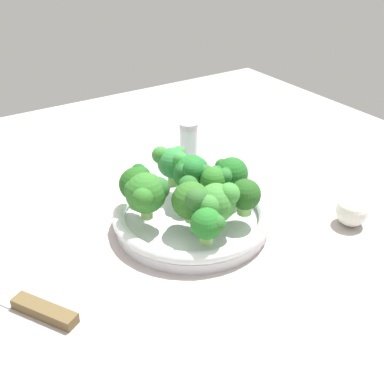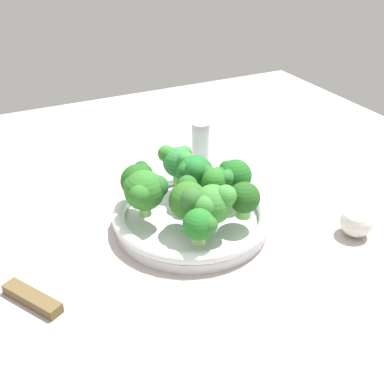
{
  "view_description": "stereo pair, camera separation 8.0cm",
  "coord_description": "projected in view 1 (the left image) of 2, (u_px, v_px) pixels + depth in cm",
  "views": [
    {
      "loc": [
        59.24,
        -37.62,
        46.8
      ],
      "look_at": [
        1.53,
        0.03,
        6.66
      ],
      "focal_mm": 46.97,
      "sensor_mm": 36.0,
      "label": 1
    },
    {
      "loc": [
        63.2,
        -30.71,
        46.8
      ],
      "look_at": [
        1.53,
        0.03,
        6.66
      ],
      "focal_mm": 46.97,
      "sensor_mm": 36.0,
      "label": 2
    }
  ],
  "objects": [
    {
      "name": "broccoli_floret_5",
      "position": [
        208.0,
        223.0,
        0.72
      ],
      "size": [
        5.06,
        4.69,
        5.57
      ],
      "color": "#92BE66",
      "rests_on": "bowl"
    },
    {
      "name": "broccoli_floret_1",
      "position": [
        191.0,
        199.0,
        0.76
      ],
      "size": [
        7.5,
        5.95,
        6.75
      ],
      "color": "#92CA6B",
      "rests_on": "bowl"
    },
    {
      "name": "broccoli_floret_3",
      "position": [
        191.0,
        173.0,
        0.83
      ],
      "size": [
        6.75,
        6.38,
        7.1
      ],
      "color": "#A0CC70",
      "rests_on": "bowl"
    },
    {
      "name": "ground_plane",
      "position": [
        187.0,
        229.0,
        0.85
      ],
      "size": [
        130.0,
        130.0,
        2.5
      ],
      "primitive_type": "cube",
      "color": "#B2A7A3"
    },
    {
      "name": "broccoli_floret_8",
      "position": [
        230.0,
        173.0,
        0.84
      ],
      "size": [
        6.25,
        5.9,
        6.44
      ],
      "color": "#94C960",
      "rests_on": "bowl"
    },
    {
      "name": "garlic_bulb",
      "position": [
        352.0,
        211.0,
        0.82
      ],
      "size": [
        5.21,
        5.21,
        5.21
      ],
      "primitive_type": "sphere",
      "color": "white",
      "rests_on": "ground_plane"
    },
    {
      "name": "broccoli_floret_4",
      "position": [
        147.0,
        193.0,
        0.76
      ],
      "size": [
        6.69,
        6.9,
        7.61
      ],
      "color": "#8EBF64",
      "rests_on": "bowl"
    },
    {
      "name": "broccoli_floret_0",
      "position": [
        214.0,
        180.0,
        0.81
      ],
      "size": [
        5.05,
        5.07,
        6.32
      ],
      "color": "#88B558",
      "rests_on": "bowl"
    },
    {
      "name": "bowl",
      "position": [
        192.0,
        217.0,
        0.82
      ],
      "size": [
        25.87,
        25.87,
        3.66
      ],
      "color": "silver",
      "rests_on": "ground_plane"
    },
    {
      "name": "pepper_shaker",
      "position": [
        189.0,
        147.0,
        0.98
      ],
      "size": [
        3.56,
        3.56,
        10.17
      ],
      "color": "silver",
      "rests_on": "ground_plane"
    },
    {
      "name": "broccoli_floret_7",
      "position": [
        244.0,
        195.0,
        0.78
      ],
      "size": [
        4.94,
        4.95,
        5.94
      ],
      "color": "#90D362",
      "rests_on": "bowl"
    },
    {
      "name": "broccoli_floret_9",
      "position": [
        172.0,
        162.0,
        0.86
      ],
      "size": [
        6.46,
        5.91,
        7.01
      ],
      "color": "#97C965",
      "rests_on": "bowl"
    },
    {
      "name": "knife",
      "position": [
        17.0,
        301.0,
        0.67
      ],
      "size": [
        24.24,
        15.37,
        1.5
      ],
      "color": "silver",
      "rests_on": "ground_plane"
    },
    {
      "name": "broccoli_floret_2",
      "position": [
        217.0,
        202.0,
        0.75
      ],
      "size": [
        6.05,
        7.03,
        6.92
      ],
      "color": "#7CC054",
      "rests_on": "bowl"
    },
    {
      "name": "broccoli_floret_6",
      "position": [
        137.0,
        183.0,
        0.8
      ],
      "size": [
        5.7,
        5.62,
        6.95
      ],
      "color": "#9DD66E",
      "rests_on": "bowl"
    }
  ]
}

